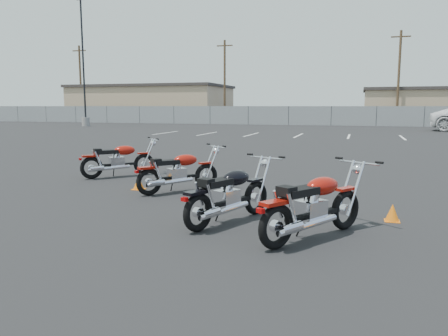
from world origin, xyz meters
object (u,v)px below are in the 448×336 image
(motorcycle_front_red, at_px, (118,160))
(motorcycle_second_black, at_px, (229,194))
(motorcycle_rear_red, at_px, (314,205))
(motorcycle_third_red, at_px, (178,171))

(motorcycle_front_red, bearing_deg, motorcycle_second_black, -40.49)
(motorcycle_second_black, bearing_deg, motorcycle_rear_red, -19.48)
(motorcycle_front_red, height_order, motorcycle_third_red, motorcycle_front_red)
(motorcycle_second_black, bearing_deg, motorcycle_third_red, 130.43)
(motorcycle_second_black, distance_m, motorcycle_rear_red, 1.43)
(motorcycle_rear_red, bearing_deg, motorcycle_third_red, 140.85)
(motorcycle_front_red, relative_size, motorcycle_second_black, 0.87)
(motorcycle_third_red, bearing_deg, motorcycle_rear_red, -39.15)
(motorcycle_front_red, xyz_separation_m, motorcycle_third_red, (2.27, -1.39, -0.00))
(motorcycle_second_black, bearing_deg, motorcycle_front_red, 139.51)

